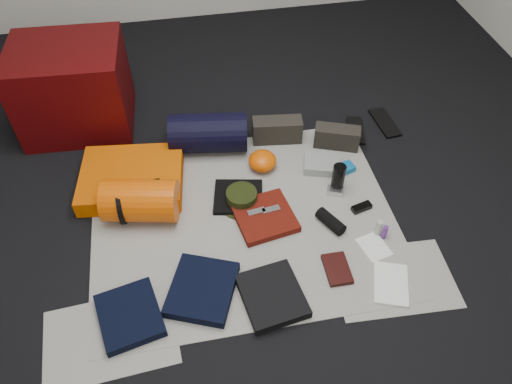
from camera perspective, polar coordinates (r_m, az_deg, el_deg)
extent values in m
cube|color=black|center=(2.69, -1.38, -3.39)|extent=(4.50, 4.50, 0.02)
cube|color=#AFAEA2|center=(2.68, -1.39, -3.21)|extent=(1.60, 1.30, 0.01)
cube|color=#AFAEA2|center=(2.40, -16.29, -15.61)|extent=(0.61, 0.44, 0.00)
cube|color=#AFAEA2|center=(2.55, 15.40, -9.53)|extent=(0.60, 0.43, 0.00)
cube|color=#440406|center=(3.29, -20.22, 11.11)|extent=(0.67, 0.57, 0.54)
cube|color=#D55502|center=(2.90, -14.00, 1.53)|extent=(0.61, 0.52, 0.10)
cylinder|color=#CF4A03|center=(2.68, -13.06, -0.97)|extent=(0.42, 0.30, 0.23)
cylinder|color=black|center=(2.70, -15.14, -1.34)|extent=(0.02, 0.22, 0.22)
cylinder|color=black|center=(2.68, -10.93, -0.75)|extent=(0.03, 0.22, 0.22)
cylinder|color=black|center=(3.00, -5.47, 6.73)|extent=(0.49, 0.30, 0.24)
cylinder|color=black|center=(2.75, -1.64, -1.16)|extent=(0.31, 0.31, 0.01)
cylinder|color=black|center=(2.72, -1.66, -0.59)|extent=(0.17, 0.17, 0.08)
cube|color=#2A2721|center=(3.08, 2.44, 7.09)|extent=(0.31, 0.15, 0.15)
cube|color=#2A2721|center=(3.08, 9.23, 6.22)|extent=(0.29, 0.19, 0.13)
cube|color=black|center=(3.25, 11.31, 6.92)|extent=(0.15, 0.27, 0.01)
cube|color=black|center=(3.35, 14.50, 7.67)|extent=(0.13, 0.29, 0.02)
cube|color=black|center=(2.40, -14.23, -13.51)|extent=(0.33, 0.35, 0.05)
cube|color=black|center=(2.41, -6.16, -11.00)|extent=(0.40, 0.42, 0.05)
cube|color=black|center=(2.38, 1.86, -11.75)|extent=(0.32, 0.35, 0.05)
cube|color=black|center=(2.77, -2.04, -0.57)|extent=(0.31, 0.29, 0.03)
cube|color=#561109|center=(2.66, 0.97, -2.84)|extent=(0.34, 0.34, 0.04)
ellipsoid|color=#CF4A03|center=(2.91, 0.74, 3.57)|extent=(0.16, 0.16, 0.11)
cube|color=gray|center=(2.95, 7.62, 3.16)|extent=(0.25, 0.22, 0.05)
cylinder|color=black|center=(2.79, 9.37, 1.56)|extent=(0.08, 0.08, 0.18)
cylinder|color=black|center=(2.65, 8.53, -3.34)|extent=(0.14, 0.18, 0.07)
cube|color=silver|center=(2.82, 9.03, 0.12)|extent=(0.10, 0.08, 0.04)
cube|color=#0F5B92|center=(2.95, 10.04, 2.64)|extent=(0.13, 0.10, 0.04)
cylinder|color=#58277D|center=(2.65, 14.49, -4.46)|extent=(0.03, 0.03, 0.08)
cylinder|color=#A3A8A3|center=(2.65, 13.83, -4.00)|extent=(0.04, 0.04, 0.10)
cube|color=black|center=(2.50, 9.24, -8.68)|extent=(0.12, 0.18, 0.03)
cube|color=white|center=(2.52, 15.16, -10.09)|extent=(0.23, 0.28, 0.01)
cube|color=white|center=(2.63, 13.34, -6.12)|extent=(0.16, 0.19, 0.01)
cube|color=black|center=(2.77, 11.97, -1.73)|extent=(0.12, 0.07, 0.03)
cube|color=silver|center=(2.40, -15.22, -14.53)|extent=(0.07, 0.07, 0.01)
cylinder|color=beige|center=(2.76, -1.75, 0.37)|extent=(0.05, 0.05, 0.04)
cube|color=silver|center=(2.65, 0.05, -2.27)|extent=(0.10, 0.05, 0.01)
cube|color=silver|center=(2.66, 1.74, -2.02)|extent=(0.10, 0.05, 0.01)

